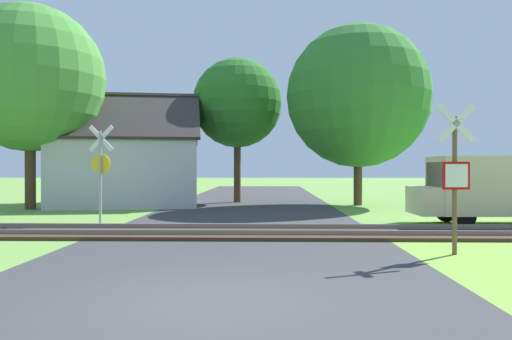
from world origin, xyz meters
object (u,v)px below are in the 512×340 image
house (129,168)px  tree_left (30,79)px  stop_sign_near (455,172)px  crossing_sign_far (101,166)px  tree_center (237,103)px  tree_right (358,96)px  mail_truck (493,187)px

house → tree_left: size_ratio=0.87×
stop_sign_near → house: 17.84m
crossing_sign_far → tree_center: size_ratio=0.42×
stop_sign_near → house: size_ratio=0.41×
tree_center → tree_left: tree_left is taller
house → stop_sign_near: bearing=-61.2°
crossing_sign_far → house: size_ratio=0.41×
tree_right → tree_left: 15.34m
house → mail_truck: bearing=-39.2°
stop_sign_near → crossing_sign_far: size_ratio=1.00×
tree_center → tree_right: bearing=-17.7°
stop_sign_near → tree_left: bearing=-42.7°
crossing_sign_far → house: (-1.56, 8.79, -0.10)m
tree_center → tree_right: tree_right is taller
house → mail_truck: 16.62m
tree_left → mail_truck: 19.43m
tree_center → mail_truck: size_ratio=1.56×
stop_sign_near → tree_center: 17.24m
crossing_sign_far → mail_truck: bearing=12.9°
tree_right → tree_left: bearing=-169.9°
stop_sign_near → tree_center: size_ratio=0.42×
tree_center → stop_sign_near: bearing=-70.4°
tree_right → crossing_sign_far: bearing=-138.6°
crossing_sign_far → tree_left: 8.89m
tree_center → tree_left: 10.14m
tree_center → crossing_sign_far: bearing=-109.6°
tree_right → house: bearing=179.5°
tree_left → house: bearing=37.1°
crossing_sign_far → house: bearing=110.7°
tree_center → mail_truck: (9.05, -10.14, -4.07)m
house → tree_right: 11.98m
stop_sign_near → tree_center: tree_center is taller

